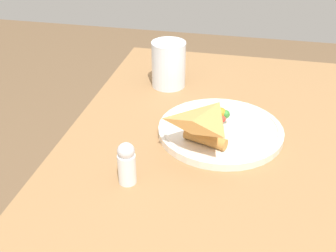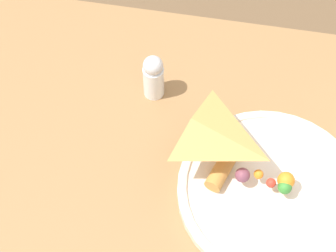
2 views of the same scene
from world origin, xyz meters
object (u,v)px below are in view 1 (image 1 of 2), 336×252
(dining_table, at_px, (215,231))
(milk_glass, at_px, (169,65))
(salt_shaker, at_px, (127,163))
(plate_pizza, at_px, (220,129))

(dining_table, xyz_separation_m, milk_glass, (-0.38, -0.18, 0.17))
(milk_glass, relative_size, salt_shaker, 1.42)
(salt_shaker, bearing_deg, dining_table, 99.68)
(dining_table, relative_size, salt_shaker, 14.98)
(dining_table, relative_size, milk_glass, 10.54)
(milk_glass, xyz_separation_m, salt_shaker, (0.41, 0.01, -0.01))
(dining_table, bearing_deg, milk_glass, -155.15)
(milk_glass, bearing_deg, salt_shaker, 1.81)
(dining_table, distance_m, milk_glass, 0.45)
(plate_pizza, relative_size, salt_shaker, 3.19)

